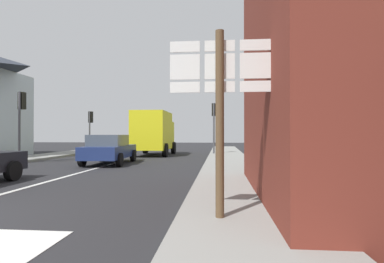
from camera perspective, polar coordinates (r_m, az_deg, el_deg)
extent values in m
plane|color=#232326|center=(15.41, -15.36, -6.08)|extent=(80.00, 80.00, 0.00)
cube|color=gray|center=(12.44, 7.40, -7.10)|extent=(2.38, 44.00, 0.14)
cube|color=silver|center=(11.77, -22.30, -7.75)|extent=(0.16, 12.00, 0.01)
cylinder|color=black|center=(11.36, -30.59, -6.39)|extent=(0.22, 0.64, 0.64)
cube|color=navy|center=(15.94, -15.18, -3.66)|extent=(1.97, 4.29, 0.60)
cube|color=#47515B|center=(15.68, -15.45, -1.61)|extent=(1.66, 2.18, 0.55)
cylinder|color=black|center=(17.51, -16.60, -4.35)|extent=(0.25, 0.65, 0.64)
cylinder|color=black|center=(17.03, -11.00, -4.48)|extent=(0.25, 0.65, 0.64)
cylinder|color=black|center=(14.98, -19.94, -4.99)|extent=(0.25, 0.65, 0.64)
cylinder|color=black|center=(14.42, -13.46, -5.19)|extent=(0.25, 0.65, 0.64)
cube|color=yellow|center=(21.22, -7.48, 0.16)|extent=(2.22, 3.71, 2.60)
cube|color=yellow|center=(23.66, -6.11, -0.64)|extent=(2.10, 1.31, 2.00)
cube|color=#47515B|center=(23.73, -6.09, 1.30)|extent=(1.76, 0.11, 0.70)
cylinder|color=black|center=(23.89, -8.73, -3.03)|extent=(0.29, 0.90, 0.90)
cylinder|color=black|center=(23.44, -3.50, -3.08)|extent=(0.29, 0.90, 0.90)
cylinder|color=black|center=(20.61, -11.07, -3.43)|extent=(0.29, 0.90, 0.90)
cylinder|color=black|center=(20.09, -5.04, -3.51)|extent=(0.29, 0.90, 0.90)
cylinder|color=brown|center=(4.98, 5.24, 0.69)|extent=(0.14, 0.14, 3.20)
cube|color=white|center=(5.27, -1.34, 15.62)|extent=(0.50, 0.03, 0.18)
cube|color=black|center=(5.29, -1.31, 15.56)|extent=(0.43, 0.01, 0.13)
cube|color=white|center=(5.19, -1.34, 12.01)|extent=(0.50, 0.03, 0.42)
cube|color=black|center=(5.20, -1.31, 11.96)|extent=(0.43, 0.01, 0.32)
cube|color=white|center=(5.12, -1.34, 8.29)|extent=(0.50, 0.03, 0.18)
cube|color=black|center=(5.14, -1.31, 8.26)|extent=(0.43, 0.01, 0.13)
cube|color=white|center=(5.24, 5.22, 15.72)|extent=(0.50, 0.03, 0.18)
cube|color=black|center=(5.26, 5.22, 15.67)|extent=(0.43, 0.01, 0.13)
cube|color=white|center=(5.15, 5.23, 12.09)|extent=(0.50, 0.03, 0.42)
cube|color=black|center=(5.17, 5.23, 12.05)|extent=(0.43, 0.01, 0.32)
cube|color=white|center=(5.09, 5.23, 8.35)|extent=(0.50, 0.03, 0.18)
cube|color=black|center=(5.11, 5.23, 8.32)|extent=(0.43, 0.01, 0.13)
cube|color=white|center=(5.27, 11.79, 15.63)|extent=(0.50, 0.03, 0.18)
cube|color=black|center=(5.29, 11.76, 15.57)|extent=(0.43, 0.01, 0.13)
cube|color=white|center=(5.19, 11.79, 12.02)|extent=(0.50, 0.03, 0.42)
cube|color=black|center=(5.20, 11.77, 11.98)|extent=(0.43, 0.01, 0.32)
cube|color=white|center=(5.12, 11.80, 8.31)|extent=(0.50, 0.03, 0.18)
cube|color=black|center=(5.14, 11.78, 8.27)|extent=(0.43, 0.01, 0.13)
cylinder|color=#47474C|center=(25.54, -18.69, -0.12)|extent=(0.12, 0.12, 3.33)
cube|color=black|center=(25.76, -18.50, 2.58)|extent=(0.30, 0.28, 0.90)
sphere|color=#360303|center=(25.90, -18.37, 3.16)|extent=(0.18, 0.18, 0.18)
sphere|color=orange|center=(25.88, -18.37, 2.54)|extent=(0.18, 0.18, 0.18)
sphere|color=black|center=(25.87, -18.38, 1.92)|extent=(0.18, 0.18, 0.18)
cylinder|color=#47474C|center=(21.62, 4.12, 0.44)|extent=(0.12, 0.12, 3.72)
cube|color=black|center=(21.89, 4.13, 4.12)|extent=(0.30, 0.28, 0.90)
sphere|color=#360303|center=(22.06, 4.14, 4.79)|extent=(0.18, 0.18, 0.18)
sphere|color=orange|center=(22.03, 4.14, 4.06)|extent=(0.18, 0.18, 0.18)
sphere|color=black|center=(22.01, 4.14, 3.33)|extent=(0.18, 0.18, 0.18)
cylinder|color=#47474C|center=(18.09, -29.70, 0.68)|extent=(0.12, 0.12, 3.71)
cube|color=black|center=(18.34, -29.32, 5.06)|extent=(0.30, 0.28, 0.90)
sphere|color=#360303|center=(18.48, -29.07, 5.86)|extent=(0.18, 0.18, 0.18)
sphere|color=orange|center=(18.45, -29.07, 4.99)|extent=(0.18, 0.18, 0.18)
sphere|color=black|center=(18.43, -29.07, 4.13)|extent=(0.18, 0.18, 0.18)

